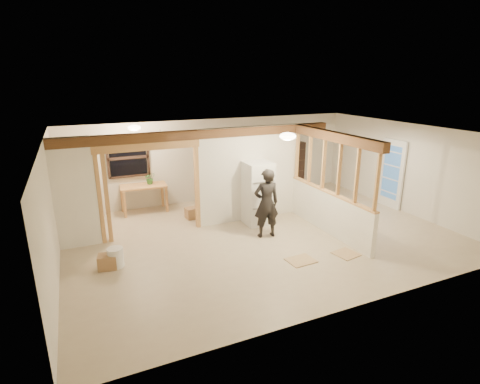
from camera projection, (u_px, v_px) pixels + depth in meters
name	position (u px, v px, depth m)	size (l,w,h in m)	color
floor	(263.00, 236.00, 9.11)	(9.00, 6.50, 0.01)	#BDAA8C
ceiling	(265.00, 133.00, 8.37)	(9.00, 6.50, 0.01)	white
wall_back	(215.00, 160.00, 11.58)	(9.00, 0.01, 2.50)	silver
wall_front	(359.00, 239.00, 5.91)	(9.00, 0.01, 2.50)	silver
wall_left	(50.00, 214.00, 6.99)	(0.01, 6.50, 2.50)	silver
wall_right	(406.00, 168.00, 10.50)	(0.01, 6.50, 2.50)	silver
partition_left_stub	(75.00, 194.00, 8.21)	(0.90, 0.12, 2.50)	white
partition_center	(249.00, 174.00, 9.87)	(2.80, 0.12, 2.50)	white
doorway_frame	(151.00, 191.00, 8.90)	(2.46, 0.14, 2.20)	tan
header_beam_back	(205.00, 134.00, 9.07)	(7.00, 0.18, 0.22)	brown
header_beam_right	(334.00, 136.00, 8.69)	(0.18, 3.30, 0.22)	brown
pony_wall	(328.00, 212.00, 9.24)	(0.12, 3.20, 1.00)	white
stud_partition	(331.00, 167.00, 8.90)	(0.14, 3.20, 1.32)	tan
window_back	(128.00, 158.00, 10.40)	(1.12, 0.10, 1.10)	black
french_door	(392.00, 174.00, 10.89)	(0.12, 0.86, 2.00)	white
ceiling_dome_main	(288.00, 136.00, 8.06)	(0.36, 0.36, 0.16)	#FFEABF
ceiling_dome_util	(134.00, 128.00, 9.41)	(0.32, 0.32, 0.14)	#FFEABF
hanging_bulb	(161.00, 142.00, 9.08)	(0.07, 0.07, 0.07)	#FFD88C
refrigerator	(258.00, 193.00, 9.68)	(0.68, 0.66, 1.65)	white
woman	(266.00, 203.00, 8.85)	(0.61, 0.40, 1.69)	black
work_table	(144.00, 199.00, 10.62)	(1.26, 0.63, 0.79)	tan
potted_plant	(150.00, 178.00, 10.58)	(0.30, 0.26, 0.33)	#2D6830
shop_vac	(89.00, 216.00, 9.66)	(0.41, 0.41, 0.53)	#960F0A
bookshelf	(292.00, 167.00, 12.58)	(0.81, 0.27, 1.62)	black
bucket	(116.00, 258.00, 7.58)	(0.32, 0.32, 0.41)	silver
box_util_a	(192.00, 213.00, 10.21)	(0.35, 0.30, 0.30)	#A57A50
box_util_b	(94.00, 234.00, 8.86)	(0.32, 0.32, 0.30)	#A57A50
box_front	(108.00, 262.00, 7.53)	(0.36, 0.29, 0.29)	#A57A50
floor_panel_near	(346.00, 254.00, 8.16)	(0.47, 0.47, 0.02)	tan
floor_panel_far	(301.00, 260.00, 7.87)	(0.57, 0.45, 0.02)	tan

